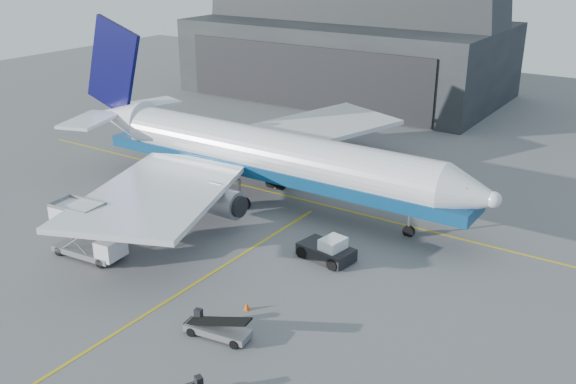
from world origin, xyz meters
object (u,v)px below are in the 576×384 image
Objects in this scene: airliner at (257,153)px; belt_loader_a at (217,329)px; catering_truck at (86,232)px; pushback_tug at (328,251)px.

belt_loader_a is at bearing -60.07° from airliner.
catering_truck is 19.73m from pushback_tug.
catering_truck is 1.34× the size of pushback_tug.
catering_truck is at bearing -102.28° from airliner.
airliner is at bearing 111.36° from belt_loader_a.
airliner reaches higher than pushback_tug.
airliner is 18.84m from catering_truck.
airliner is 7.42× the size of catering_truck.
catering_truck is at bearing -139.02° from pushback_tug.
pushback_tug reaches higher than belt_loader_a.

